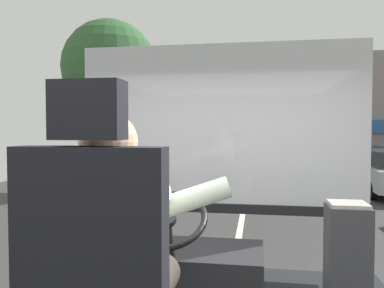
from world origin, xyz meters
TOP-DOWN VIEW (x-y plane):
  - ground at (0.00, 8.80)m, footprint 18.00×44.00m
  - bus_driver at (-0.18, -0.46)m, footprint 0.83×0.57m
  - steering_console at (-0.18, 0.76)m, footprint 1.10×0.99m
  - fare_box at (0.83, 0.51)m, footprint 0.23×0.22m
  - windshield_panel at (0.00, 1.62)m, footprint 2.50×0.08m
  - street_tree at (-4.33, 10.06)m, footprint 3.00×3.00m
  - shop_building at (5.25, 19.74)m, footprint 11.03×5.42m
  - parked_car_blue at (4.58, 15.75)m, footprint 1.98×4.34m

SIDE VIEW (x-z plane):
  - ground at x=0.00m, z-range -0.05..0.00m
  - parked_car_blue at x=4.58m, z-range 0.02..1.27m
  - steering_console at x=-0.18m, z-range 0.56..1.40m
  - fare_box at x=0.83m, z-range 0.76..1.55m
  - bus_driver at x=-0.18m, z-range 1.15..1.92m
  - windshield_panel at x=0.00m, z-range 1.07..2.55m
  - shop_building at x=5.25m, z-range 0.00..5.51m
  - street_tree at x=-4.33m, z-range 1.18..6.59m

